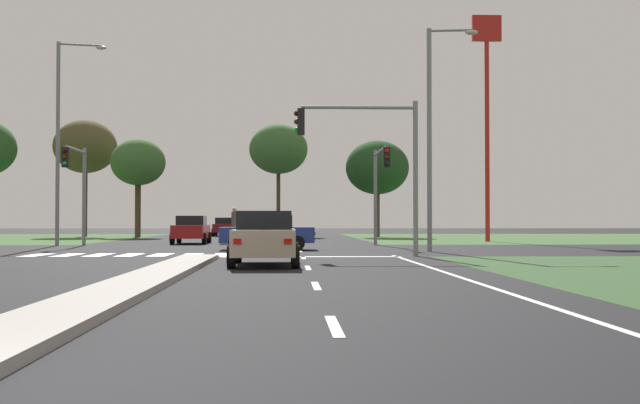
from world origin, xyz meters
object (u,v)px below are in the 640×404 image
at_px(car_beige_fourth, 265,238).
at_px(street_lamp_second, 433,127).
at_px(traffic_signal_near_right, 371,149).
at_px(car_red_second, 191,229).
at_px(treeline_second, 85,147).
at_px(car_blue_third, 268,232).
at_px(treeline_third, 138,163).
at_px(fastfood_pole_sign, 487,80).
at_px(treeline_fifth, 377,168).
at_px(traffic_signal_far_right, 380,176).
at_px(street_lamp_third, 62,133).
at_px(treeline_fourth, 278,149).
at_px(pedestrian_at_median, 234,220).
at_px(traffic_signal_far_left, 77,177).
at_px(car_maroon_near, 225,227).

distance_m(car_beige_fourth, street_lamp_second, 12.89).
xyz_separation_m(car_beige_fourth, traffic_signal_near_right, (3.69, 5.82, 3.08)).
xyz_separation_m(car_red_second, treeline_second, (-11.07, 20.67, 6.50)).
distance_m(car_blue_third, treeline_third, 29.83).
height_order(treeline_second, treeline_third, treeline_second).
xyz_separation_m(fastfood_pole_sign, treeline_fifth, (-5.24, 13.90, -4.55)).
distance_m(car_beige_fourth, traffic_signal_far_right, 18.07).
distance_m(car_beige_fourth, treeline_second, 46.10).
bearing_deg(car_beige_fourth, street_lamp_third, 120.45).
height_order(fastfood_pole_sign, treeline_second, fastfood_pole_sign).
bearing_deg(treeline_fourth, car_red_second, -102.35).
height_order(traffic_signal_far_right, treeline_second, treeline_second).
distance_m(street_lamp_second, treeline_fifth, 29.70).
xyz_separation_m(car_red_second, treeline_fourth, (4.66, 21.28, 6.42)).
bearing_deg(treeline_second, treeline_fourth, 2.23).
xyz_separation_m(car_red_second, pedestrian_at_median, (2.35, 0.88, 0.51)).
xyz_separation_m(car_beige_fourth, fastfood_pole_sign, (13.00, 25.85, 9.22)).
relative_size(street_lamp_second, treeline_second, 0.98).
relative_size(car_beige_fourth, street_lamp_second, 0.48).
height_order(traffic_signal_far_left, pedestrian_at_median, traffic_signal_far_left).
relative_size(car_beige_fourth, treeline_second, 0.48).
bearing_deg(car_blue_third, traffic_signal_far_right, -49.64).
relative_size(street_lamp_second, fastfood_pole_sign, 0.67).
relative_size(car_beige_fourth, traffic_signal_far_right, 0.89).
distance_m(car_red_second, treeline_second, 24.33).
relative_size(traffic_signal_near_right, street_lamp_second, 0.60).
bearing_deg(traffic_signal_far_left, car_blue_third, -28.14).
distance_m(treeline_fourth, treeline_fifth, 8.82).
relative_size(traffic_signal_far_right, pedestrian_at_median, 2.68).
distance_m(traffic_signal_far_left, treeline_third, 22.33).
bearing_deg(car_beige_fourth, fastfood_pole_sign, 63.30).
bearing_deg(traffic_signal_near_right, treeline_fourth, 95.70).
height_order(fastfood_pole_sign, treeline_fifth, fastfood_pole_sign).
xyz_separation_m(car_blue_third, traffic_signal_far_right, (5.50, 4.68, 2.74)).
distance_m(car_maroon_near, treeline_fifth, 13.81).
relative_size(car_blue_third, car_beige_fourth, 0.92).
bearing_deg(traffic_signal_far_left, traffic_signal_near_right, -40.85).
height_order(car_blue_third, traffic_signal_near_right, traffic_signal_near_right).
relative_size(traffic_signal_near_right, treeline_fourth, 0.61).
bearing_deg(car_blue_third, treeline_fifth, -16.22).
bearing_deg(car_blue_third, street_lamp_third, 59.69).
bearing_deg(traffic_signal_far_left, street_lamp_third, 134.22).
height_order(car_maroon_near, pedestrian_at_median, pedestrian_at_median).
distance_m(traffic_signal_far_right, treeline_fifth, 22.91).
bearing_deg(fastfood_pole_sign, traffic_signal_far_right, -131.20).
height_order(traffic_signal_far_right, treeline_third, treeline_third).
xyz_separation_m(street_lamp_third, treeline_fourth, (10.92, 24.74, 1.38)).
xyz_separation_m(car_blue_third, street_lamp_second, (6.95, -2.31, 4.41)).
distance_m(traffic_signal_far_right, traffic_signal_far_left, 15.21).
height_order(street_lamp_second, street_lamp_third, street_lamp_third).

